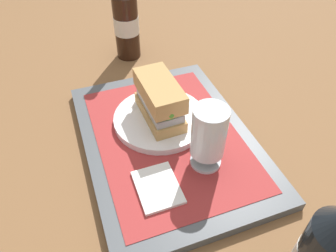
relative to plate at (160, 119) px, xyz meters
The scene contains 8 objects.
ground_plane 0.06m from the plate, ahead, with size 3.00×3.00×0.00m, color brown.
tray 0.05m from the plate, ahead, with size 0.44×0.32×0.02m, color #4C5156.
placemat 0.05m from the plate, ahead, with size 0.38×0.27×0.00m, color #9E2D2D.
plate is the anchor object (origin of this frame).
sandwich 0.05m from the plate, ahead, with size 0.13×0.07×0.08m.
beer_glass 0.15m from the plate, 17.82° to the left, with size 0.06×0.06×0.12m.
napkin_folded 0.17m from the plate, 20.03° to the right, with size 0.09×0.07×0.01m, color white.
second_bottle 0.32m from the plate, behind, with size 0.07×0.07×0.27m.
Camera 1 is at (0.42, -0.15, 0.47)m, focal length 34.29 mm.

